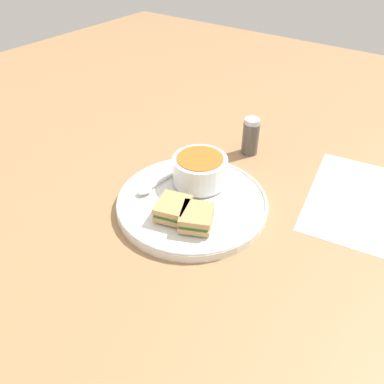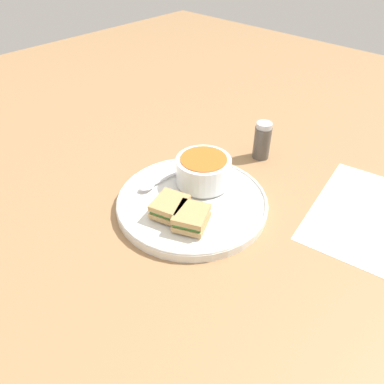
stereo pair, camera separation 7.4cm
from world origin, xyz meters
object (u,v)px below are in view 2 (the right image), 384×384
object	(u,v)px
sandwich_half_near	(169,206)
sandwich_half_far	(191,218)
soup_bowl	(203,170)
spoon	(150,185)
salt_shaker	(262,141)

from	to	relation	value
sandwich_half_near	sandwich_half_far	distance (m)	0.05
soup_bowl	spoon	world-z (taller)	soup_bowl
soup_bowl	sandwich_half_far	size ratio (longest dim) A/B	1.37
spoon	salt_shaker	distance (m)	0.29
spoon	salt_shaker	xyz separation A→B (m)	(-0.08, -0.28, 0.02)
salt_shaker	soup_bowl	bearing A→B (deg)	86.08
soup_bowl	sandwich_half_far	bearing A→B (deg)	122.57
sandwich_half_far	salt_shaker	size ratio (longest dim) A/B	0.91
spoon	salt_shaker	size ratio (longest dim) A/B	1.24
soup_bowl	sandwich_half_near	size ratio (longest dim) A/B	1.45
soup_bowl	sandwich_half_near	bearing A→B (deg)	98.74
sandwich_half_far	salt_shaker	xyz separation A→B (m)	(0.06, -0.30, 0.01)
sandwich_half_near	spoon	bearing A→B (deg)	-18.39
sandwich_half_near	sandwich_half_far	bearing A→B (deg)	-174.18
soup_bowl	spoon	bearing A→B (deg)	52.10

